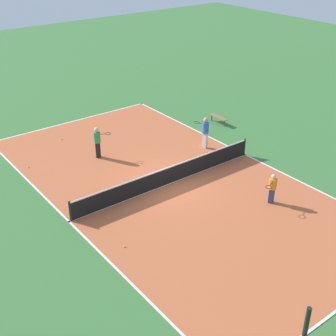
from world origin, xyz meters
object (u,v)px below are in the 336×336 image
(tennis_ball_left_sideline, at_px, (62,139))
(tennis_ball_near_net, at_px, (28,167))
(player_center_orange, at_px, (272,187))
(bench, at_px, (218,118))
(tennis_ball_midcourt, at_px, (185,175))
(player_near_blue, at_px, (205,130))
(player_far_green, at_px, (97,140))
(tennis_ball_right_alley, at_px, (124,246))
(tennis_net, at_px, (168,175))

(tennis_ball_left_sideline, height_order, tennis_ball_near_net, same)
(player_center_orange, bearing_deg, tennis_ball_left_sideline, -92.57)
(bench, bearing_deg, player_center_orange, -28.05)
(player_center_orange, height_order, tennis_ball_midcourt, player_center_orange)
(player_near_blue, relative_size, player_far_green, 1.04)
(bench, distance_m, tennis_ball_near_net, 12.02)
(tennis_ball_right_alley, bearing_deg, tennis_ball_near_net, -87.69)
(player_near_blue, distance_m, tennis_ball_midcourt, 3.68)
(player_far_green, xyz_separation_m, tennis_ball_left_sideline, (0.58, -3.32, -0.97))
(bench, relative_size, tennis_ball_midcourt, 21.27)
(player_near_blue, bearing_deg, tennis_ball_midcourt, 108.03)
(tennis_net, relative_size, tennis_ball_left_sideline, 154.76)
(tennis_ball_left_sideline, relative_size, tennis_ball_near_net, 1.00)
(tennis_ball_left_sideline, distance_m, tennis_ball_midcourt, 8.34)
(player_center_orange, distance_m, tennis_ball_near_net, 12.45)
(tennis_net, distance_m, bench, 8.31)
(tennis_net, height_order, player_near_blue, player_near_blue)
(player_center_orange, xyz_separation_m, tennis_ball_near_net, (7.45, -9.95, -0.78))
(bench, relative_size, tennis_ball_left_sideline, 21.27)
(player_far_green, xyz_separation_m, player_center_orange, (-3.93, 8.77, -0.18))
(tennis_ball_left_sideline, height_order, tennis_ball_right_alley, same)
(tennis_ball_near_net, distance_m, tennis_ball_right_alley, 8.68)
(player_near_blue, bearing_deg, player_far_green, 49.81)
(tennis_ball_left_sideline, bearing_deg, player_center_orange, 110.45)
(player_far_green, bearing_deg, tennis_ball_left_sideline, 122.05)
(player_near_blue, height_order, tennis_ball_midcourt, player_near_blue)
(tennis_net, xyz_separation_m, player_far_green, (1.23, -4.59, 0.51))
(player_near_blue, xyz_separation_m, player_far_green, (5.36, -2.58, -0.05))
(tennis_ball_near_net, bearing_deg, bench, 172.52)
(tennis_net, xyz_separation_m, tennis_ball_right_alley, (4.39, 2.91, -0.46))
(bench, height_order, player_center_orange, player_center_orange)
(player_near_blue, relative_size, tennis_ball_near_net, 26.57)
(bench, xyz_separation_m, player_center_orange, (4.47, 8.38, 0.46))
(player_near_blue, bearing_deg, tennis_ball_near_net, 52.58)
(player_near_blue, bearing_deg, bench, -68.59)
(player_far_green, distance_m, player_center_orange, 9.61)
(tennis_ball_left_sideline, bearing_deg, tennis_ball_midcourt, 110.72)
(player_center_orange, bearing_deg, player_far_green, -88.88)
(tennis_ball_near_net, xyz_separation_m, tennis_ball_right_alley, (-0.35, 8.68, 0.00))
(bench, bearing_deg, tennis_net, -59.59)
(tennis_ball_right_alley, distance_m, tennis_ball_midcourt, 6.31)
(tennis_ball_right_alley, bearing_deg, player_far_green, -112.89)
(bench, height_order, tennis_ball_right_alley, bench)
(bench, xyz_separation_m, tennis_ball_right_alley, (11.56, 7.11, -0.33))
(tennis_net, bearing_deg, tennis_ball_near_net, -50.58)
(player_near_blue, distance_m, player_center_orange, 6.35)
(player_center_orange, bearing_deg, tennis_ball_midcourt, -93.07)
(player_center_orange, height_order, tennis_ball_left_sideline, player_center_orange)
(player_center_orange, relative_size, tennis_ball_midcourt, 21.33)
(player_center_orange, xyz_separation_m, tennis_ball_midcourt, (1.56, -4.28, -0.78))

